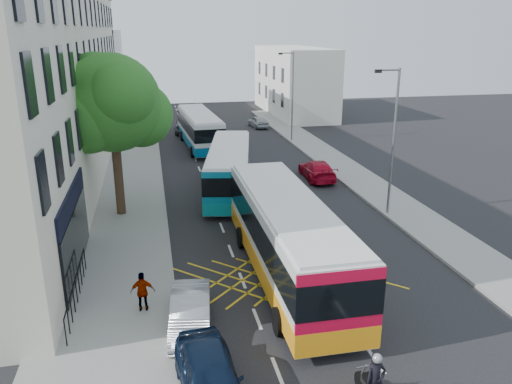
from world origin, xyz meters
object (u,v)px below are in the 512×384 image
distant_car_grey (188,125)px  distant_car_silver (258,122)px  lamp_near (392,135)px  pedestrian_far (143,292)px  red_hatchback (317,170)px  bus_near (288,237)px  bus_mid (229,169)px  bus_far (200,129)px  lamp_far (291,92)px  motorbike (375,383)px  street_tree (112,104)px  parked_car_blue (210,378)px  parked_car_silver (191,312)px

distant_car_grey → distant_car_silver: 7.73m
lamp_near → distant_car_silver: 27.94m
lamp_near → pedestrian_far: lamp_near is taller
distant_car_silver → red_hatchback: bearing=83.0°
pedestrian_far → bus_near: bearing=-159.8°
bus_near → bus_mid: bus_near is taller
bus_near → bus_far: bearing=92.7°
lamp_far → bus_mid: lamp_far is taller
motorbike → red_hatchback: 22.45m
street_tree → lamp_far: street_tree is taller
bus_mid → street_tree: bearing=-144.5°
bus_near → parked_car_blue: bearing=-121.0°
bus_near → red_hatchback: bus_near is taller
parked_car_blue → distant_car_grey: bearing=82.3°
red_hatchback → distant_car_grey: distant_car_grey is taller
bus_far → distant_car_grey: bearing=91.2°
bus_near → motorbike: size_ratio=6.14×
motorbike → bus_far: bearing=87.4°
parked_car_blue → lamp_far: bearing=66.4°
bus_near → pedestrian_far: bus_near is taller
bus_mid → motorbike: 20.00m
bus_mid → lamp_near: bearing=-24.9°
lamp_far → motorbike: lamp_far is taller
bus_mid → parked_car_silver: 15.48m
bus_near → distant_car_silver: bearing=80.1°
parked_car_blue → red_hatchback: parked_car_blue is taller
street_tree → motorbike: bearing=-66.1°
street_tree → distant_car_grey: (5.60, 23.46, -5.55)m
lamp_near → lamp_far: same height
parked_car_silver → distant_car_silver: size_ratio=1.07×
red_hatchback → distant_car_silver: red_hatchback is taller
bus_far → pedestrian_far: bus_far is taller
lamp_far → pedestrian_far: bearing=-115.8°
red_hatchback → bus_near: bearing=69.3°
bus_far → motorbike: bearing=-91.0°
bus_mid → distant_car_silver: 22.68m
distant_car_silver → pedestrian_far: bearing=64.5°
bus_far → motorbike: size_ratio=5.56×
street_tree → pedestrian_far: size_ratio=5.77×
distant_car_silver → pedestrian_far: (-11.95, -35.38, 0.29)m
lamp_near → bus_near: lamp_near is taller
parked_car_silver → street_tree: bearing=110.2°
motorbike → distant_car_grey: (-1.93, 40.47, -0.09)m
lamp_far → pedestrian_far: size_ratio=5.25×
lamp_far → parked_car_silver: size_ratio=2.06×
street_tree → bus_mid: (6.67, 2.96, -4.70)m
parked_car_blue → red_hatchback: (10.03, 20.44, -0.06)m
lamp_near → bus_near: bearing=-141.2°
bus_mid → parked_car_blue: size_ratio=2.60×
lamp_near → pedestrian_far: size_ratio=5.25×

